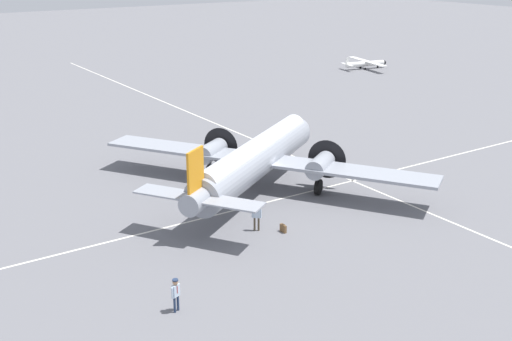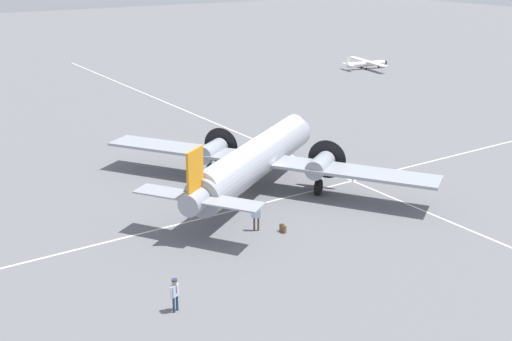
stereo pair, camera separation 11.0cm
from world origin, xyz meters
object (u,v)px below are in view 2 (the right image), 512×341
at_px(passenger_boarding, 256,214).
at_px(suitcase_near_door, 283,228).
at_px(crew_foreground, 175,291).
at_px(light_aircraft_distant, 367,63).
at_px(airliner_main, 258,157).

distance_m(passenger_boarding, suitcase_near_door, 1.78).
bearing_deg(crew_foreground, suitcase_near_door, -176.79).
height_order(passenger_boarding, light_aircraft_distant, light_aircraft_distant).
xyz_separation_m(passenger_boarding, suitcase_near_door, (1.06, 1.18, -0.82)).
distance_m(crew_foreground, suitcase_near_door, 10.26).
bearing_deg(airliner_main, light_aircraft_distant, 5.70).
relative_size(airliner_main, crew_foreground, 13.14).
relative_size(passenger_boarding, suitcase_near_door, 3.41).
height_order(airliner_main, passenger_boarding, airliner_main).
relative_size(crew_foreground, light_aircraft_distant, 0.19).
height_order(airliner_main, light_aircraft_distant, airliner_main).
bearing_deg(airliner_main, suitcase_near_door, -145.07).
relative_size(airliner_main, suitcase_near_door, 42.58).
xyz_separation_m(airliner_main, passenger_boarding, (5.61, -3.89, -1.35)).
height_order(airliner_main, suitcase_near_door, airliner_main).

